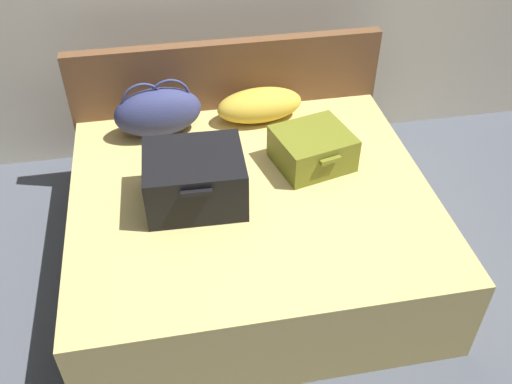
% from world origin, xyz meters
% --- Properties ---
extents(ground_plane, '(12.00, 12.00, 0.00)m').
position_xyz_m(ground_plane, '(0.00, 0.00, 0.00)').
color(ground_plane, '#4C515B').
extents(bed, '(1.86, 1.64, 0.51)m').
position_xyz_m(bed, '(0.00, 0.40, 0.26)').
color(bed, tan).
rests_on(bed, ground).
extents(headboard, '(1.89, 0.08, 0.94)m').
position_xyz_m(headboard, '(0.00, 1.26, 0.47)').
color(headboard, brown).
rests_on(headboard, ground).
extents(hard_case_large, '(0.50, 0.45, 0.27)m').
position_xyz_m(hard_case_large, '(-0.29, 0.39, 0.66)').
color(hard_case_large, black).
rests_on(hard_case_large, bed).
extents(hard_case_medium, '(0.45, 0.43, 0.19)m').
position_xyz_m(hard_case_medium, '(0.36, 0.58, 0.61)').
color(hard_case_medium, olive).
rests_on(hard_case_medium, bed).
extents(duffel_bag, '(0.52, 0.29, 0.35)m').
position_xyz_m(duffel_bag, '(-0.43, 1.02, 0.66)').
color(duffel_bag, navy).
rests_on(duffel_bag, bed).
extents(pillow_near_headboard, '(0.54, 0.29, 0.20)m').
position_xyz_m(pillow_near_headboard, '(0.17, 1.07, 0.61)').
color(pillow_near_headboard, gold).
rests_on(pillow_near_headboard, bed).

